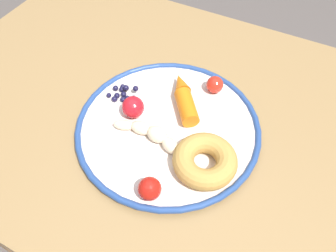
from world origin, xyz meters
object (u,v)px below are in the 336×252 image
dining_table (154,132)px  tomato_mid (133,107)px  blueberry_pile (123,93)px  carrot_orange (184,96)px  banana (155,137)px  donut (205,161)px  plate (168,127)px  tomato_far (215,85)px  tomato_near (150,189)px

dining_table → tomato_mid: bearing=74.2°
blueberry_pile → carrot_orange: bearing=-161.5°
banana → donut: size_ratio=1.56×
plate → tomato_far: bearing=-108.5°
plate → carrot_orange: carrot_orange is taller
dining_table → tomato_far: bearing=-141.4°
plate → tomato_near: 0.15m
plate → blueberry_pile: blueberry_pile is taller
banana → blueberry_pile: bearing=-32.2°
tomato_far → carrot_orange: bearing=54.2°
tomato_near → tomato_mid: (0.11, -0.14, 0.00)m
tomato_near → carrot_orange: bearing=-79.9°
plate → donut: donut is taller
carrot_orange → tomato_mid: (0.07, 0.07, 0.00)m
tomato_far → tomato_mid: bearing=48.7°
dining_table → tomato_near: tomato_near is taller
plate → tomato_mid: 0.08m
tomato_near → donut: bearing=-123.0°
dining_table → donut: size_ratio=8.93×
plate → tomato_far: 0.14m
banana → carrot_orange: bearing=-93.0°
dining_table → carrot_orange: carrot_orange is taller
plate → tomato_far: size_ratio=10.07×
tomato_near → blueberry_pile: bearing=-47.1°
banana → blueberry_pile: size_ratio=2.93×
banana → donut: bearing=175.3°
tomato_mid → dining_table: bearing=-105.8°
plate → blueberry_pile: bearing=-13.9°
donut → tomato_far: size_ratio=3.18×
dining_table → plate: plate is taller
dining_table → tomato_mid: 0.14m
donut → banana: bearing=-4.7°
blueberry_pile → tomato_mid: (-0.05, 0.03, 0.01)m
donut → dining_table: bearing=-32.0°
plate → blueberry_pile: (0.12, -0.03, 0.01)m
banana → carrot_orange: 0.11m
tomato_near → tomato_far: (-0.00, -0.27, -0.00)m
dining_table → blueberry_pile: 0.13m
banana → tomato_mid: 0.08m
tomato_mid → tomato_near: bearing=129.5°
donut → plate: bearing=-27.8°
tomato_far → dining_table: bearing=38.6°
donut → tomato_mid: (0.17, -0.05, 0.00)m
dining_table → blueberry_pile: (0.06, 0.02, 0.12)m
carrot_orange → dining_table: bearing=21.4°
plate → blueberry_pile: size_ratio=5.95×
banana → tomato_mid: size_ratio=4.05×
donut → tomato_near: bearing=57.0°
donut → tomato_far: 0.19m
tomato_mid → plate: bearing=-176.3°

